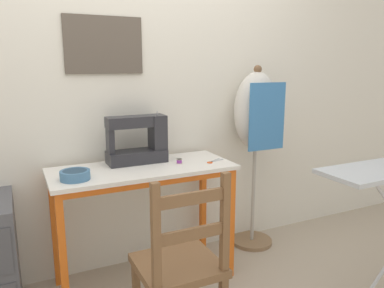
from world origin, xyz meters
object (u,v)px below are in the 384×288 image
dress_form (256,119)px  wooden_chair (180,266)px  sewing_machine (140,141)px  thread_spool_near_machine (179,161)px  fabric_bowl (75,175)px  scissors (213,162)px

dress_form → wooden_chair: bearing=-141.5°
dress_form → sewing_machine: bearing=-179.2°
thread_spool_near_machine → dress_form: size_ratio=0.03×
fabric_bowl → wooden_chair: 0.77m
sewing_machine → wooden_chair: bearing=-94.2°
fabric_bowl → dress_form: dress_form is taller
scissors → wooden_chair: wooden_chair is taller
scissors → wooden_chair: size_ratio=0.15×
thread_spool_near_machine → sewing_machine: bearing=146.0°
sewing_machine → scissors: bearing=-25.4°
fabric_bowl → scissors: fabric_bowl is taller
thread_spool_near_machine → dress_form: (0.70, 0.16, 0.21)m
fabric_bowl → thread_spool_near_machine: 0.66m
wooden_chair → fabric_bowl: bearing=125.7°
scissors → dress_form: (0.49, 0.22, 0.22)m
fabric_bowl → dress_form: bearing=9.3°
dress_form → thread_spool_near_machine: bearing=-167.4°
sewing_machine → dress_form: size_ratio=0.28×
sewing_machine → thread_spool_near_machine: bearing=-34.0°
fabric_bowl → thread_spool_near_machine: fabric_bowl is taller
sewing_machine → thread_spool_near_machine: sewing_machine is taller
fabric_bowl → wooden_chair: wooden_chair is taller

